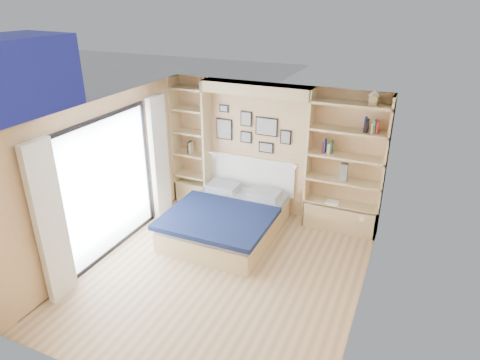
% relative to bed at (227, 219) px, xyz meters
% --- Properties ---
extents(ground, '(4.50, 4.50, 0.00)m').
position_rel_bed_xyz_m(ground, '(0.45, -1.13, -0.28)').
color(ground, tan).
rests_on(ground, ground).
extents(room_shell, '(4.50, 4.50, 4.50)m').
position_rel_bed_xyz_m(room_shell, '(0.06, 0.39, 0.80)').
color(room_shell, '#D8B27D').
rests_on(room_shell, ground).
extents(bed, '(1.76, 2.21, 1.07)m').
position_rel_bed_xyz_m(bed, '(0.00, 0.00, 0.00)').
color(bed, beige).
rests_on(bed, ground).
extents(photo_gallery, '(1.48, 0.02, 0.82)m').
position_rel_bed_xyz_m(photo_gallery, '(-0.00, 1.09, 1.33)').
color(photo_gallery, black).
rests_on(photo_gallery, ground).
extents(reading_lamps, '(1.92, 0.12, 0.15)m').
position_rel_bed_xyz_m(reading_lamps, '(0.15, 0.87, 0.82)').
color(reading_lamps, silver).
rests_on(reading_lamps, ground).
extents(shelf_decor, '(3.50, 0.23, 2.03)m').
position_rel_bed_xyz_m(shelf_decor, '(1.61, 0.94, 1.43)').
color(shelf_decor, '#A51E1E').
rests_on(shelf_decor, ground).
extents(deck, '(3.20, 4.00, 0.05)m').
position_rel_bed_xyz_m(deck, '(-3.15, -1.13, -0.28)').
color(deck, '#695D4E').
rests_on(deck, ground).
extents(deck_chair, '(0.54, 0.81, 0.77)m').
position_rel_bed_xyz_m(deck_chair, '(-2.25, -0.13, 0.09)').
color(deck_chair, tan).
rests_on(deck_chair, ground).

